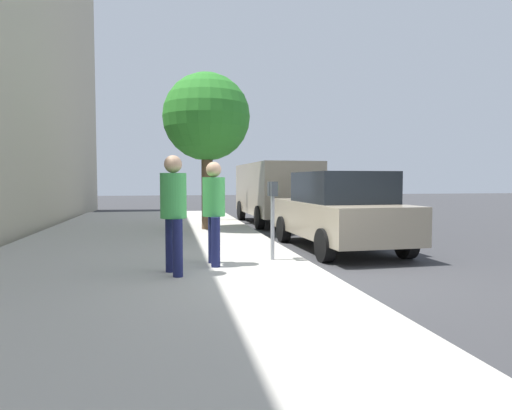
# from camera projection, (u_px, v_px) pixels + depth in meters

# --- Properties ---
(ground_plane) EXTENTS (80.00, 80.00, 0.00)m
(ground_plane) POSITION_uv_depth(u_px,v_px,m) (322.00, 278.00, 7.16)
(ground_plane) COLOR #38383A
(ground_plane) RESTS_ON ground
(sidewalk_slab) EXTENTS (28.00, 6.00, 0.15)m
(sidewalk_slab) POSITION_uv_depth(u_px,v_px,m) (131.00, 282.00, 6.58)
(sidewalk_slab) COLOR #B7B2A8
(sidewalk_slab) RESTS_ON ground_plane
(parking_meter) EXTENTS (0.36, 0.12, 1.41)m
(parking_meter) POSITION_uv_depth(u_px,v_px,m) (273.00, 204.00, 7.92)
(parking_meter) COLOR gray
(parking_meter) RESTS_ON sidewalk_slab
(pedestrian_at_meter) EXTENTS (0.53, 0.38, 1.74)m
(pedestrian_at_meter) POSITION_uv_depth(u_px,v_px,m) (214.00, 205.00, 7.43)
(pedestrian_at_meter) COLOR #191E4C
(pedestrian_at_meter) RESTS_ON sidewalk_slab
(pedestrian_bystander) EXTENTS (0.53, 0.39, 1.81)m
(pedestrian_bystander) POSITION_uv_depth(u_px,v_px,m) (173.00, 204.00, 6.68)
(pedestrian_bystander) COLOR #191E4C
(pedestrian_bystander) RESTS_ON sidewalk_slab
(parked_sedan_near) EXTENTS (4.45, 2.06, 1.77)m
(parked_sedan_near) POSITION_uv_depth(u_px,v_px,m) (339.00, 211.00, 10.02)
(parked_sedan_near) COLOR gray
(parked_sedan_near) RESTS_ON ground_plane
(parked_van_far) EXTENTS (5.23, 2.19, 2.18)m
(parked_van_far) POSITION_uv_depth(u_px,v_px,m) (275.00, 189.00, 16.06)
(parked_van_far) COLOR gray
(parked_van_far) RESTS_ON ground_plane
(street_tree) EXTENTS (2.53, 2.53, 4.54)m
(street_tree) POSITION_uv_depth(u_px,v_px,m) (207.00, 118.00, 12.84)
(street_tree) COLOR brown
(street_tree) RESTS_ON sidewalk_slab
(traffic_signal) EXTENTS (0.24, 0.44, 3.60)m
(traffic_signal) POSITION_uv_depth(u_px,v_px,m) (214.00, 153.00, 15.87)
(traffic_signal) COLOR black
(traffic_signal) RESTS_ON sidewalk_slab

